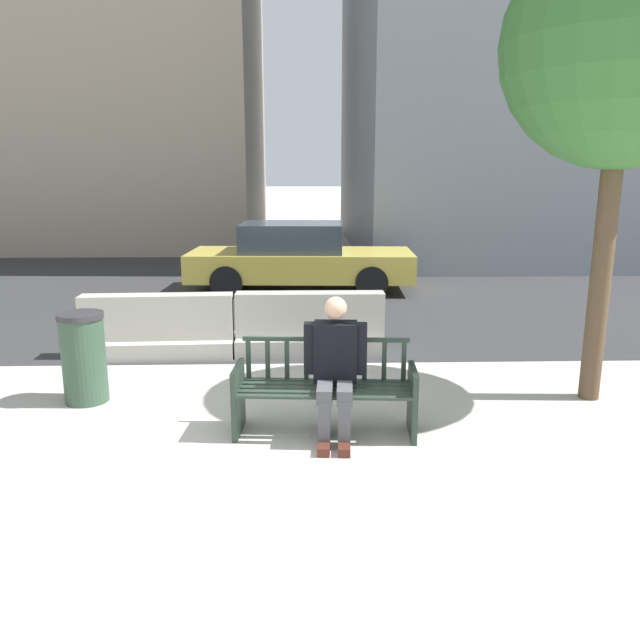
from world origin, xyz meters
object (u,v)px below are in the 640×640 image
object	(u,v)px
street_bench	(325,393)
seated_person	(335,365)
jersey_barrier_centre	(310,328)
car_taxi_near	(299,258)
trash_bin	(84,357)
street_tree	(625,46)
jersey_barrier_left	(158,331)

from	to	relation	value
street_bench	seated_person	bearing A→B (deg)	-34.97
jersey_barrier_centre	car_taxi_near	bearing A→B (deg)	92.12
street_bench	trash_bin	distance (m)	2.70
street_tree	car_taxi_near	distance (m)	7.78
seated_person	jersey_barrier_centre	xyz separation A→B (m)	(-0.19, 2.76, -0.35)
jersey_barrier_centre	jersey_barrier_left	size ratio (longest dim) A/B	0.99
seated_person	street_tree	xyz separation A→B (m)	(2.85, 0.91, 2.91)
seated_person	trash_bin	xyz separation A→B (m)	(-2.63, 0.97, -0.20)
jersey_barrier_left	street_bench	bearing A→B (deg)	-50.63
street_bench	car_taxi_near	distance (m)	7.32
street_bench	street_tree	size ratio (longest dim) A/B	0.36
street_bench	jersey_barrier_centre	distance (m)	2.70
jersey_barrier_centre	jersey_barrier_left	world-z (taller)	same
street_tree	car_taxi_near	xyz separation A→B (m)	(-3.21, 6.46, -2.92)
seated_person	trash_bin	bearing A→B (deg)	159.75
jersey_barrier_centre	jersey_barrier_left	distance (m)	2.04
seated_person	jersey_barrier_centre	distance (m)	2.79
seated_person	jersey_barrier_left	xyz separation A→B (m)	(-2.23, 2.67, -0.35)
car_taxi_near	trash_bin	size ratio (longest dim) A/B	4.76
jersey_barrier_centre	trash_bin	bearing A→B (deg)	-143.82
jersey_barrier_centre	car_taxi_near	xyz separation A→B (m)	(-0.17, 4.62, 0.34)
street_bench	jersey_barrier_left	distance (m)	3.37
jersey_barrier_left	trash_bin	size ratio (longest dim) A/B	2.07
street_bench	seated_person	size ratio (longest dim) A/B	1.31
jersey_barrier_centre	car_taxi_near	world-z (taller)	car_taxi_near
car_taxi_near	trash_bin	world-z (taller)	car_taxi_near
street_bench	seated_person	xyz separation A→B (m)	(0.09, -0.06, 0.29)
street_bench	street_tree	bearing A→B (deg)	16.15
jersey_barrier_left	street_tree	world-z (taller)	street_tree
jersey_barrier_left	street_tree	bearing A→B (deg)	-19.06
jersey_barrier_left	car_taxi_near	size ratio (longest dim) A/B	0.43
jersey_barrier_left	street_tree	xyz separation A→B (m)	(5.08, -1.75, 3.26)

